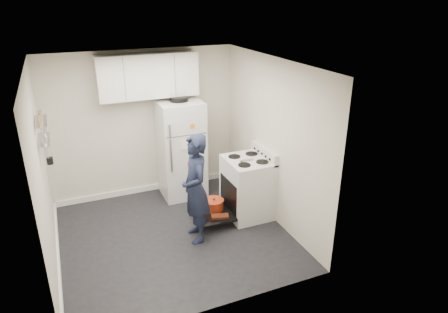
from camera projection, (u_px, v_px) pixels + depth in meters
name	position (u px, v px, depth m)	size (l,w,h in m)	color
room	(167.00, 160.00, 5.45)	(3.21, 3.21, 2.51)	black
electric_range	(247.00, 188.00, 6.30)	(0.66, 0.76, 1.10)	silver
open_oven_door	(213.00, 208.00, 6.24)	(0.55, 0.70, 0.24)	black
refrigerator	(181.00, 149.00, 6.83)	(0.72, 0.74, 1.75)	silver
upper_cabinets	(148.00, 76.00, 6.35)	(1.60, 0.33, 0.70)	silver
wall_shelf_rack	(43.00, 131.00, 5.12)	(0.14, 0.60, 0.61)	#B2B2B7
person	(196.00, 189.00, 5.54)	(0.58, 0.38, 1.59)	#171D34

